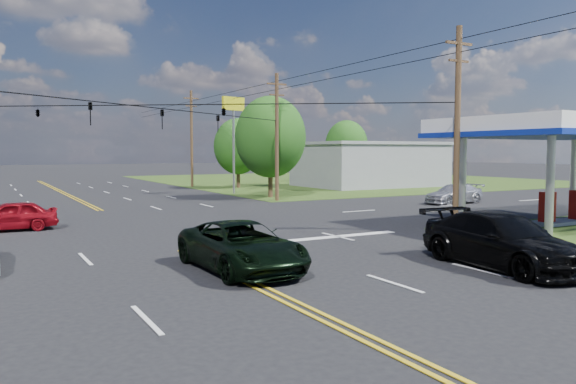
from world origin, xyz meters
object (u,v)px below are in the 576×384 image
tree_right_a (270,137)px  pickup_dkgreen (241,246)px  pole_ne (277,135)px  suv_black (502,241)px  retail_ne (369,166)px  tree_far_r (346,145)px  pole_se (457,126)px  pole_right_far (192,137)px  gas_canopy (565,132)px  tree_right_b (238,146)px

tree_right_a → pickup_dkgreen: bearing=-119.1°
pole_ne → suv_black: 25.72m
retail_ne → pickup_dkgreen: retail_ne is taller
tree_far_r → pickup_dkgreen: 54.05m
pole_se → pole_right_far: bearing=90.0°
pickup_dkgreen → suv_black: 8.36m
retail_ne → gas_canopy: bearing=-109.3°
pole_se → pole_right_far: 37.00m
pickup_dkgreen → suv_black: suv_black is taller
pole_se → pole_ne: same height
gas_canopy → suv_black: gas_canopy is taller
pole_ne → tree_right_b: pole_ne is taller
gas_canopy → tree_right_a: 22.68m
tree_far_r → suv_black: 52.88m
pole_se → pole_ne: (0.00, 18.00, 0.00)m
gas_canopy → pickup_dkgreen: (-19.00, -2.24, -3.95)m
pole_right_far → pole_se: bearing=-90.0°
tree_right_a → pickup_dkgreen: size_ratio=1.49×
gas_canopy → suv_black: size_ratio=2.04×
tree_right_b → retail_ne: bearing=-16.5°
tree_far_r → gas_canopy: bearing=-109.9°
tree_right_b → suv_black: size_ratio=1.18×
retail_ne → tree_right_b: tree_right_b is taller
pole_ne → pole_right_far: bearing=90.0°
gas_canopy → tree_right_b: 34.14m
retail_ne → gas_canopy: gas_canopy is taller
retail_ne → pickup_dkgreen: 43.72m
retail_ne → pole_se: (-17.00, -29.00, 2.72)m
retail_ne → pole_se: pole_se is taller
gas_canopy → tree_right_a: size_ratio=1.49×
pole_ne → pole_right_far: 19.00m
pole_se → tree_far_r: 44.30m
pole_ne → tree_right_a: 3.16m
pole_right_far → pickup_dkgreen: (-12.50, -40.24, -4.40)m
pole_right_far → retail_ne: bearing=-25.2°
retail_ne → gas_canopy: size_ratio=1.15×
gas_canopy → tree_right_b: size_ratio=1.72×
gas_canopy → suv_black: 13.47m
retail_ne → pole_ne: bearing=-147.1°
gas_canopy → suv_black: bearing=-152.8°
pole_ne → suv_black: (-4.98, -24.91, -4.05)m
pickup_dkgreen → retail_ne: bearing=46.4°
pole_right_far → pickup_dkgreen: pole_right_far is taller
tree_right_a → tree_far_r: tree_right_a is taller
suv_black → pole_ne: bearing=83.3°
pole_ne → gas_canopy: bearing=-71.1°
pole_right_far → suv_black: (-4.98, -43.91, -4.30)m
retail_ne → pole_ne: pole_ne is taller
gas_canopy → tree_far_r: size_ratio=1.60×
tree_right_b → pole_right_far: bearing=131.2°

